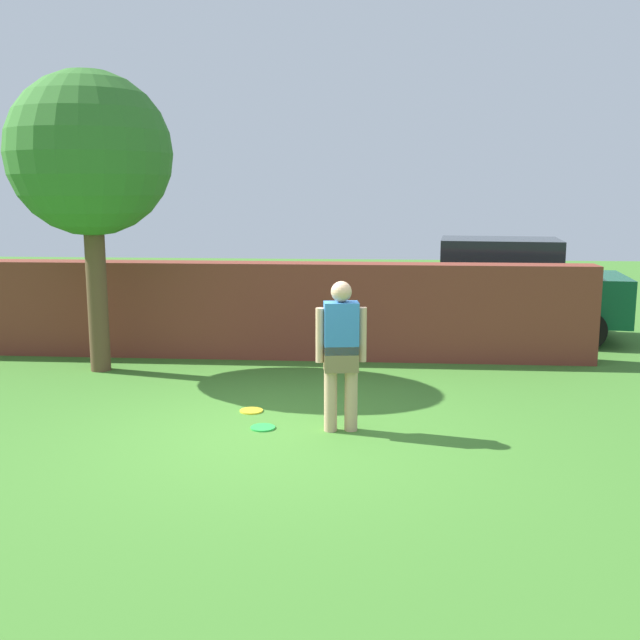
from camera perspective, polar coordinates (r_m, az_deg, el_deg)
ground_plane at (r=7.98m, az=-3.04°, el=-8.74°), size 40.00×40.00×0.00m
brick_wall at (r=11.55m, az=-8.10°, el=0.81°), size 11.47×0.50×1.47m
tree at (r=10.84m, az=-17.26°, el=11.95°), size 2.24×2.24×4.16m
person at (r=7.84m, az=1.63°, el=-2.25°), size 0.53×0.27×1.62m
car at (r=13.35m, az=13.53°, el=2.42°), size 4.36×2.27×1.72m
frisbee_yellow at (r=8.77m, az=-5.30°, el=-6.96°), size 0.27×0.27×0.02m
frisbee_green at (r=8.17m, az=-4.42°, el=-8.24°), size 0.27×0.27×0.02m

